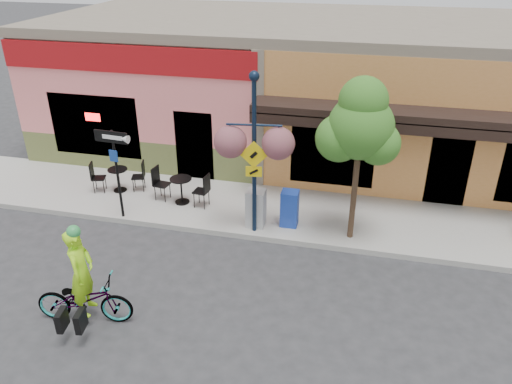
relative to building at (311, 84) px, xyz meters
The scene contains 13 objects.
ground 7.83m from the building, 90.00° to the right, with size 90.00×90.00×0.00m, color #2D2D30.
sidewalk 5.91m from the building, 90.00° to the right, with size 24.00×3.00×0.15m, color #9E9B93.
curb 7.28m from the building, 90.00° to the right, with size 24.00×0.12×0.15m, color #A8A59E.
building is the anchor object (origin of this frame).
bicycle 11.20m from the building, 105.78° to the right, with size 0.67×1.94×1.02m, color maroon.
cyclist_rider 11.13m from the building, 105.53° to the right, with size 0.68×0.44×1.86m, color #A9F91A.
lamp_post 6.76m from the building, 94.03° to the right, with size 1.32×0.53×4.14m, color #0F1D32, non-canonical shape.
one_way_sign 8.04m from the building, 121.02° to the right, with size 0.94×0.21×2.46m, color black, non-canonical shape.
cafe_set_left 7.53m from the building, 131.95° to the right, with size 1.54×0.77×0.92m, color black, non-canonical shape.
cafe_set_right 6.60m from the building, 116.26° to the right, with size 1.65×0.83×0.99m, color black, non-canonical shape.
newspaper_box_blue 6.48m from the building, 86.77° to the right, with size 0.44×0.39×0.98m, color #1B39A3, non-canonical shape.
newspaper_box_grey 6.69m from the building, 94.38° to the right, with size 0.47×0.42×1.00m, color #ACACAC, non-canonical shape.
street_tree 6.77m from the building, 73.22° to the right, with size 1.62×1.62×4.14m, color #3D7A26, non-canonical shape.
Camera 1 is at (2.11, -9.98, 6.92)m, focal length 35.00 mm.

